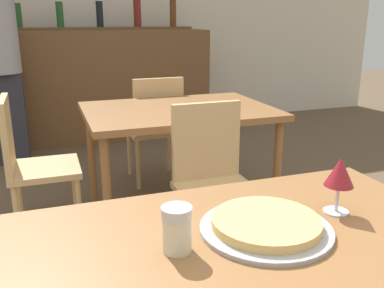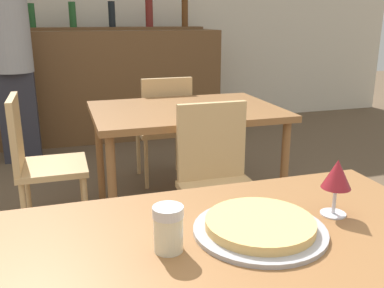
{
  "view_description": "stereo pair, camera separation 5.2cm",
  "coord_description": "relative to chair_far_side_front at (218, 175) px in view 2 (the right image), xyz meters",
  "views": [
    {
      "loc": [
        -0.44,
        -0.79,
        1.28
      ],
      "look_at": [
        0.03,
        0.55,
        0.86
      ],
      "focal_mm": 40.0,
      "sensor_mm": 36.0,
      "label": 1
    },
    {
      "loc": [
        -0.39,
        -0.8,
        1.28
      ],
      "look_at": [
        0.03,
        0.55,
        0.86
      ],
      "focal_mm": 40.0,
      "sensor_mm": 36.0,
      "label": 2
    }
  ],
  "objects": [
    {
      "name": "wall_back",
      "position": [
        -0.36,
        3.21,
        0.91
      ],
      "size": [
        8.0,
        0.05,
        2.8
      ],
      "color": "silver",
      "rests_on": "ground_plane"
    },
    {
      "name": "dining_table_near",
      "position": [
        -0.36,
        -1.17,
        0.19
      ],
      "size": [
        1.16,
        0.8,
        0.76
      ],
      "color": "brown",
      "rests_on": "ground_plane"
    },
    {
      "name": "dining_table_far",
      "position": [
        -0.0,
        0.59,
        0.16
      ],
      "size": [
        1.17,
        0.84,
        0.73
      ],
      "color": "brown",
      "rests_on": "ground_plane"
    },
    {
      "name": "bar_counter",
      "position": [
        -0.36,
        2.7,
        0.09
      ],
      "size": [
        2.6,
        0.56,
        1.15
      ],
      "color": "brown",
      "rests_on": "ground_plane"
    },
    {
      "name": "bar_back_shelf",
      "position": [
        -0.34,
        2.84,
        0.73
      ],
      "size": [
        2.39,
        0.24,
        0.35
      ],
      "color": "brown",
      "rests_on": "bar_counter"
    },
    {
      "name": "chair_far_side_front",
      "position": [
        0.0,
        0.0,
        0.0
      ],
      "size": [
        0.4,
        0.4,
        0.85
      ],
      "color": "tan",
      "rests_on": "ground_plane"
    },
    {
      "name": "chair_far_side_back",
      "position": [
        0.0,
        1.19,
        0.0
      ],
      "size": [
        0.4,
        0.4,
        0.85
      ],
      "rotation": [
        0.0,
        0.0,
        3.14
      ],
      "color": "tan",
      "rests_on": "ground_plane"
    },
    {
      "name": "chair_far_side_left",
      "position": [
        -0.92,
        0.59,
        0.0
      ],
      "size": [
        0.4,
        0.4,
        0.85
      ],
      "rotation": [
        0.0,
        0.0,
        1.57
      ],
      "color": "tan",
      "rests_on": "ground_plane"
    },
    {
      "name": "pizza_tray",
      "position": [
        -0.3,
        -1.09,
        0.29
      ],
      "size": [
        0.34,
        0.34,
        0.04
      ],
      "color": "#A3A3A8",
      "rests_on": "dining_table_near"
    },
    {
      "name": "cheese_shaker",
      "position": [
        -0.54,
        -1.11,
        0.33
      ],
      "size": [
        0.07,
        0.07,
        0.11
      ],
      "color": "beige",
      "rests_on": "dining_table_near"
    },
    {
      "name": "person_standing",
      "position": [
        -1.13,
        2.12,
        0.44
      ],
      "size": [
        0.34,
        0.34,
        1.7
      ],
      "color": "#2D2D38",
      "rests_on": "ground_plane"
    },
    {
      "name": "wine_glass",
      "position": [
        -0.06,
        -1.06,
        0.39
      ],
      "size": [
        0.08,
        0.08,
        0.16
      ],
      "color": "silver",
      "rests_on": "dining_table_near"
    }
  ]
}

